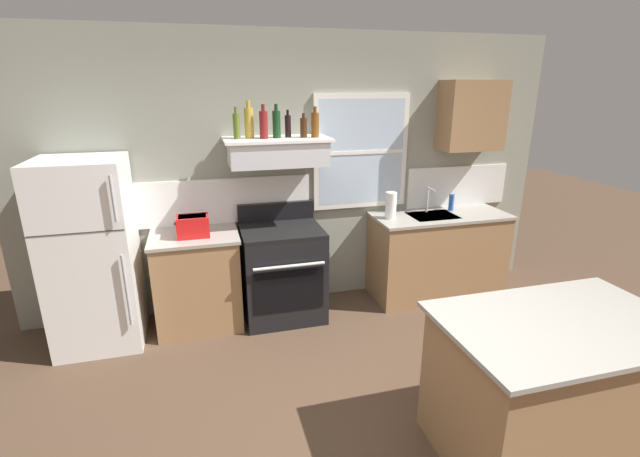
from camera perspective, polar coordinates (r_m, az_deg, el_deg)
name	(u,v)px	position (r m, az deg, el deg)	size (l,w,h in m)	color
ground_plane	(377,447)	(3.20, 7.24, -25.92)	(16.00, 16.00, 0.00)	#4C3828
back_wall	(301,173)	(4.53, -2.44, 7.03)	(5.40, 0.11, 2.70)	gray
refrigerator	(92,255)	(4.29, -27.09, -2.99)	(0.70, 0.72, 1.64)	white
counter_left_of_stove	(198,280)	(4.38, -15.30, -6.35)	(0.79, 0.63, 0.91)	#9E754C
toaster	(193,226)	(4.13, -15.90, 0.34)	(0.30, 0.20, 0.19)	red
stove_range	(282,272)	(4.40, -4.81, -5.51)	(0.76, 0.69, 1.09)	black
range_hood_shelf	(277,151)	(4.17, -5.48, 9.78)	(0.96, 0.52, 0.24)	silver
bottle_olive_oil_square	(237,126)	(4.10, -10.60, 12.77)	(0.06, 0.06, 0.28)	#4C601E
bottle_champagne_gold_foil	(249,122)	(4.14, -9.05, 13.21)	(0.08, 0.08, 0.33)	#B29333
bottle_red_label_wine	(264,124)	(4.09, -7.21, 13.05)	(0.07, 0.07, 0.30)	maroon
bottle_dark_green_wine	(277,124)	(4.13, -5.57, 13.15)	(0.07, 0.07, 0.30)	#143819
bottle_balsamic_dark	(288,126)	(4.18, -4.11, 12.94)	(0.06, 0.06, 0.25)	black
bottle_brown_stout	(304,127)	(4.15, -2.11, 12.77)	(0.06, 0.06, 0.22)	#381E0F
bottle_amber_wine	(315,124)	(4.16, -0.63, 13.13)	(0.07, 0.07, 0.27)	brown
counter_right_with_sink	(437,254)	(4.99, 14.68, -3.21)	(1.43, 0.63, 0.91)	#9E754C
sink_faucet	(429,196)	(4.84, 13.68, 4.00)	(0.03, 0.17, 0.28)	silver
paper_towel_roll	(391,205)	(4.56, 9.03, 2.92)	(0.11, 0.11, 0.27)	white
dish_soap_bottle	(451,202)	(5.00, 16.41, 3.22)	(0.06, 0.06, 0.18)	blue
kitchen_island	(551,388)	(3.20, 27.42, -17.56)	(1.40, 0.90, 0.91)	#9E754C
upper_cabinet_right	(472,116)	(4.99, 18.82, 13.48)	(0.64, 0.32, 0.70)	#9E754C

